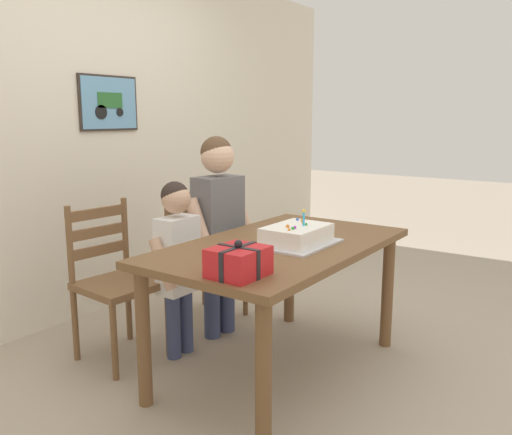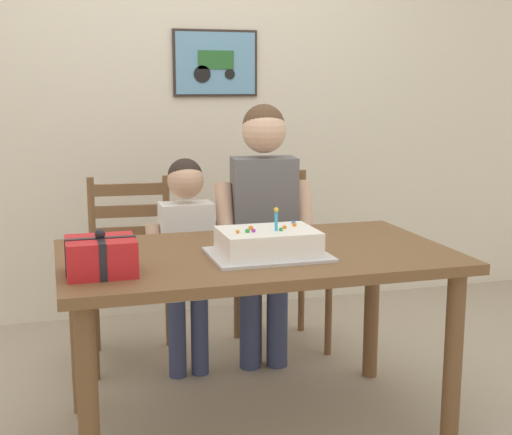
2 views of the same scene
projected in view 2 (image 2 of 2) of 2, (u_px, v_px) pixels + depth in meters
ground_plane at (256, 428)px, 2.89m from camera, size 20.00×20.00×0.00m
back_wall at (178, 98)px, 4.21m from camera, size 6.40×0.11×2.60m
dining_table at (256, 275)px, 2.77m from camera, size 1.51×0.87×0.74m
birthday_cake at (268, 244)px, 2.66m from camera, size 0.44×0.34×0.19m
gift_box_red_large at (101, 256)px, 2.41m from camera, size 0.24×0.21×0.16m
chair_left at (132, 270)px, 3.54m from camera, size 0.45×0.45×0.92m
chair_right at (279, 259)px, 3.75m from camera, size 0.43×0.43×0.92m
child_older at (264, 211)px, 3.37m from camera, size 0.49×0.29×1.29m
child_younger at (187, 246)px, 3.30m from camera, size 0.38×0.21×1.05m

